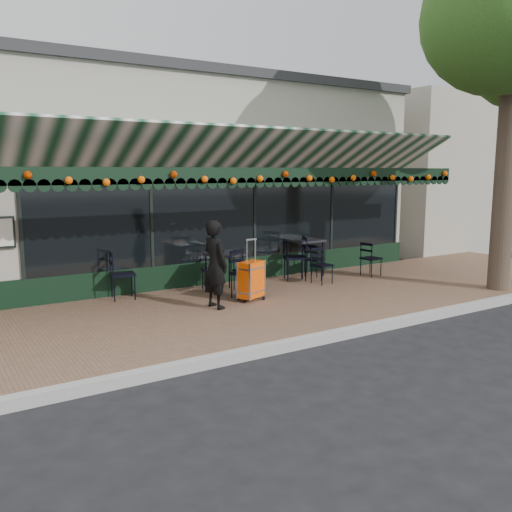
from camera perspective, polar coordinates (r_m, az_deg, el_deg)
ground at (r=8.26m, az=6.35°, el=-9.00°), size 80.00×80.00×0.00m
sidewalk at (r=9.82m, az=-0.97°, el=-5.58°), size 18.00×4.00×0.15m
curb at (r=8.18m, az=6.71°, el=-8.64°), size 18.00×0.16×0.15m
restaurant_building at (r=14.81m, az=-12.93°, el=7.70°), size 12.00×9.60×4.50m
neighbor_building_right at (r=22.83m, az=19.70°, el=8.09°), size 12.00×8.00×4.80m
woman at (r=9.47m, az=-4.31°, el=-0.88°), size 0.45×0.62×1.55m
suitcase at (r=10.04m, az=-0.52°, el=-2.56°), size 0.57×0.46×1.15m
cafe_table_a at (r=12.38m, az=5.18°, el=1.37°), size 0.69×0.69×0.85m
cafe_table_b at (r=10.68m, az=-3.37°, el=-0.10°), size 0.64×0.64×0.79m
chair_a_left at (r=11.98m, az=4.15°, el=-0.20°), size 0.65×0.65×0.98m
chair_a_right at (r=12.47m, az=6.18°, el=-0.39°), size 0.49×0.49×0.75m
chair_a_front at (r=11.65m, az=6.95°, el=-1.01°), size 0.43×0.43×0.77m
chair_a_extra at (r=12.70m, az=12.02°, el=-0.28°), size 0.43×0.43×0.79m
chair_b_left at (r=10.93m, az=-4.62°, el=-1.43°), size 0.53×0.53×0.85m
chair_b_right at (r=10.92m, az=-1.11°, el=-1.53°), size 0.53×0.53×0.80m
chair_b_front at (r=10.26m, az=-1.11°, el=-1.89°), size 0.60×0.60×0.92m
chair_solo at (r=10.47m, az=-13.86°, el=-1.95°), size 0.53×0.53×0.91m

